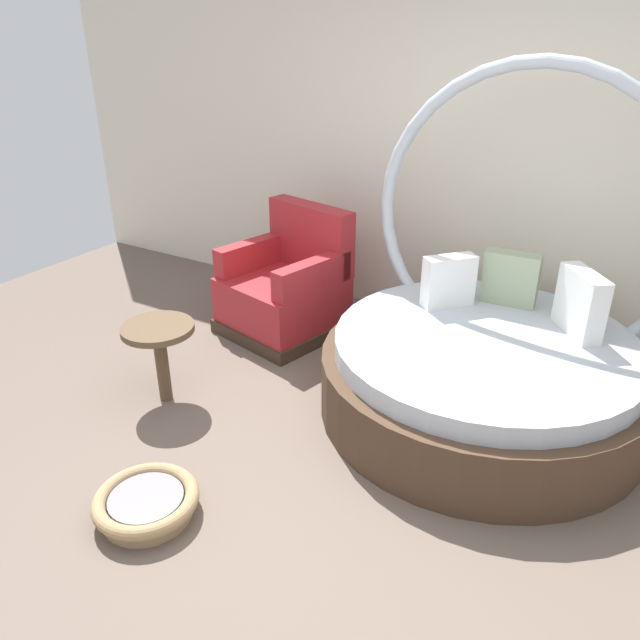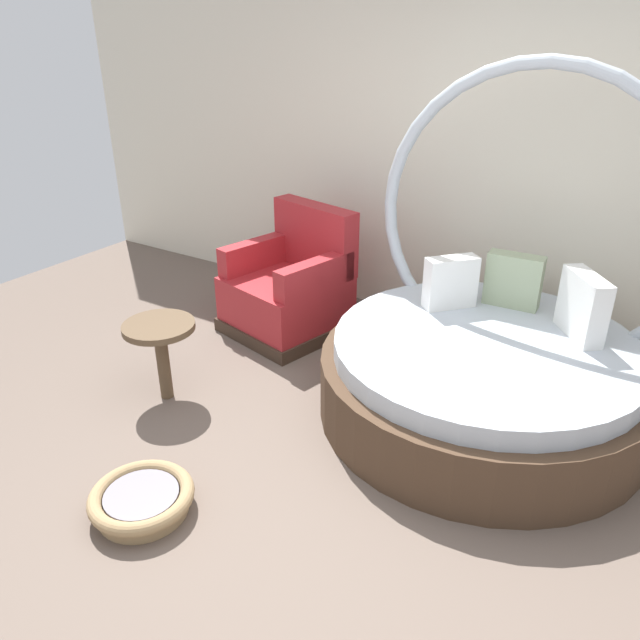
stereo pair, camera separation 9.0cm
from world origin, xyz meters
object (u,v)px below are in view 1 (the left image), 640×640
red_armchair (287,290)px  side_table (159,339)px  pet_basket (147,503)px  round_daybed (488,354)px

red_armchair → side_table: (-0.12, -1.23, 0.10)m
pet_basket → side_table: size_ratio=0.98×
pet_basket → side_table: 1.09m
red_armchair → side_table: red_armchair is taller
pet_basket → side_table: bearing=128.7°
round_daybed → red_armchair: round_daybed is taller
round_daybed → side_table: (-1.75, -0.96, 0.06)m
red_armchair → side_table: bearing=-95.6°
pet_basket → red_armchair: bearing=104.5°
round_daybed → side_table: size_ratio=3.87×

